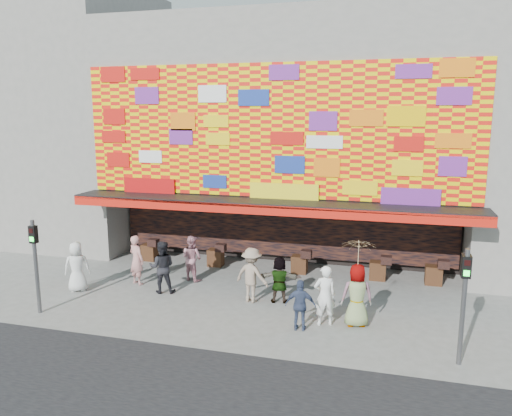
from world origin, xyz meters
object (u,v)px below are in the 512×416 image
Objects in this scene: ped_b at (137,260)px; ped_f at (279,280)px; ped_a at (77,267)px; ped_i at (192,258)px; signal_left at (35,256)px; ped_d at (252,275)px; ped_h at (325,295)px; parasol at (359,256)px; ped_c at (162,267)px; ped_e at (300,305)px; ped_g at (357,295)px; signal_right at (464,294)px.

ped_b reaches higher than ped_f.
ped_i is at bearing -177.39° from ped_a.
signal_left is 6.84m from ped_d.
ped_h is 0.98× the size of parasol.
ped_a is at bearing -4.12° from ped_c.
ped_b is 7.35m from ped_h.
ped_e is (1.96, -1.77, -0.16)m from ped_d.
ped_e is 0.97× the size of ped_f.
ped_c is at bearing -5.25° from ped_f.
ped_d is 1.22× the size of ped_e.
ped_i is (-5.35, 2.72, -0.05)m from ped_h.
ped_f is at bearing -38.50° from ped_g.
ped_d is at bearing 23.38° from signal_left.
ped_g is (6.77, -1.04, 0.02)m from ped_c.
signal_left is at bearing 39.96° from ped_d.
ped_c is 6.85m from ped_g.
signal_left is 1.62× the size of ped_c.
parasol is (1.54, 0.74, 1.40)m from ped_e.
ped_f reaches higher than ped_e.
ped_b is (1.67, 3.25, -0.94)m from signal_left.
ped_f is at bearing 151.37° from signal_right.
ped_i is at bearing -125.14° from ped_c.
ped_a is 3.03m from ped_c.
parasol is at bearing 178.16° from ped_i.
parasol reaches higher than ped_h.
signal_right reaches higher than ped_f.
ped_c is at bearing 164.06° from signal_right.
ped_b is 1.01× the size of ped_h.
ped_b is 8.21m from ped_g.
parasol is at bearing -167.21° from ped_b.
ped_d is 1.08× the size of ped_i.
ped_g is at bearing 178.16° from ped_i.
ped_a is 0.96× the size of parasol.
parasol reaches higher than ped_f.
ped_d is at bearing -47.00° from ped_h.
ped_e is (8.18, 0.92, -1.10)m from signal_left.
signal_left reaches higher than ped_a.
ped_h reaches higher than ped_a.
signal_left is 1.00× the size of signal_right.
signal_left is 4.11m from ped_c.
parasol is (0.00, 0.00, 1.21)m from ped_g.
parasol is (6.28, -2.54, 1.30)m from ped_i.
ped_b reaches higher than ped_i.
ped_a is 1.04× the size of ped_i.
ped_h is at bearing 171.53° from ped_d.
ped_c is 1.22× the size of ped_e.
signal_left reaches higher than parasol.
signal_right is 6.81m from ped_d.
ped_e is 1.72m from ped_g.
ped_c is at bearing 16.42° from ped_d.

